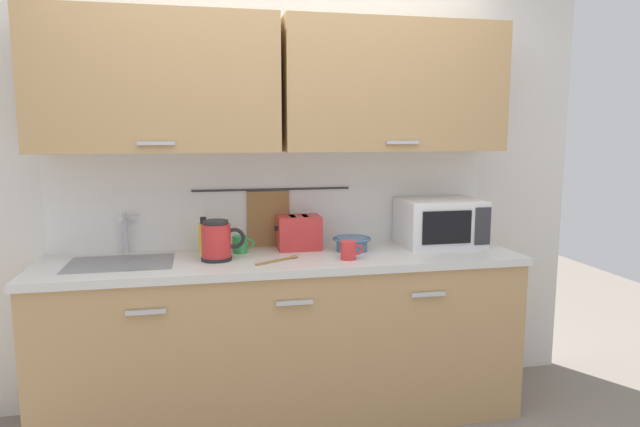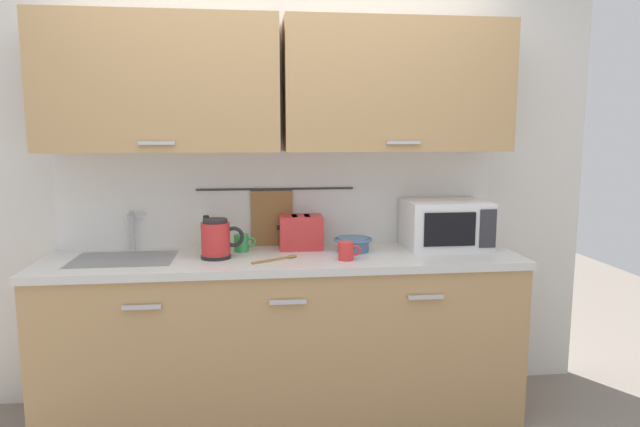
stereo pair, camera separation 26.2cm
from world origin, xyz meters
name	(u,v)px [view 1 (the left image)]	position (x,y,z in m)	size (l,w,h in m)	color
counter_unit	(284,336)	(-0.01, 0.30, 0.46)	(2.53, 0.64, 0.90)	tan
back_wall_assembly	(278,138)	(0.00, 0.53, 1.52)	(3.70, 0.41, 2.50)	silver
sink_faucet	(125,228)	(-0.83, 0.53, 1.04)	(0.09, 0.17, 0.22)	#B2B5BA
microwave	(440,222)	(0.93, 0.41, 1.04)	(0.46, 0.35, 0.27)	white
electric_kettle	(217,241)	(-0.35, 0.28, 1.00)	(0.23, 0.16, 0.21)	black
dish_soap_bottle	(204,237)	(-0.42, 0.49, 0.99)	(0.06, 0.06, 0.20)	yellow
mug_near_sink	(240,244)	(-0.23, 0.44, 0.95)	(0.12, 0.08, 0.09)	green
mixing_bowl	(352,243)	(0.38, 0.36, 0.94)	(0.21, 0.21, 0.08)	#4C7093
toaster	(299,232)	(0.10, 0.47, 1.00)	(0.26, 0.17, 0.19)	red
mug_by_kettle	(349,250)	(0.31, 0.16, 0.95)	(0.12, 0.08, 0.09)	red
wooden_spoon	(283,259)	(-0.02, 0.21, 0.91)	(0.25, 0.17, 0.01)	#9E7042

